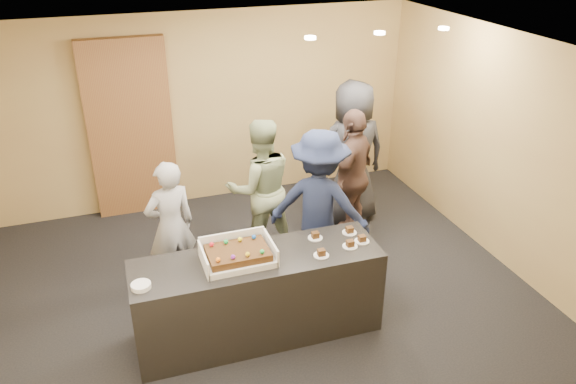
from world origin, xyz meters
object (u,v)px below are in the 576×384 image
object	(u,v)px
serving_counter	(258,296)
person_dark_suit	(352,153)
person_sage_man	(260,188)
sheet_cake	(238,253)
person_brown_extra	(353,176)
cake_box	(237,256)
person_navy_man	(319,206)
storage_cabinet	(131,129)
person_server_grey	(171,226)
plate_stack	(141,286)

from	to	relation	value
serving_counter	person_dark_suit	distance (m)	2.70
serving_counter	person_sage_man	world-z (taller)	person_sage_man
sheet_cake	person_brown_extra	world-z (taller)	person_brown_extra
cake_box	person_navy_man	bearing A→B (deg)	34.24
person_sage_man	person_dark_suit	world-z (taller)	person_dark_suit
cake_box	storage_cabinet	bearing A→B (deg)	102.46
storage_cabinet	cake_box	size ratio (longest dim) A/B	3.66
serving_counter	person_sage_man	size ratio (longest dim) A/B	1.38
storage_cabinet	person_brown_extra	xyz separation A→B (m)	(2.53, -1.66, -0.34)
cake_box	person_sage_man	world-z (taller)	person_sage_man
person_sage_man	person_dark_suit	bearing A→B (deg)	-163.10
serving_counter	cake_box	size ratio (longest dim) A/B	3.60
cake_box	person_dark_suit	size ratio (longest dim) A/B	0.34
person_server_grey	person_dark_suit	bearing A→B (deg)	-176.46
sheet_cake	person_brown_extra	bearing A→B (deg)	37.80
storage_cabinet	person_navy_man	xyz separation A→B (m)	(1.82, -2.29, -0.33)
cake_box	sheet_cake	size ratio (longest dim) A/B	1.17
person_navy_man	person_brown_extra	size ratio (longest dim) A/B	1.02
person_brown_extra	serving_counter	bearing A→B (deg)	-2.33
plate_stack	person_brown_extra	bearing A→B (deg)	29.51
sheet_cake	person_dark_suit	bearing A→B (deg)	42.66
plate_stack	person_navy_man	world-z (taller)	person_navy_man
cake_box	person_navy_man	distance (m)	1.38
person_sage_man	person_navy_man	xyz separation A→B (m)	(0.48, -0.68, 0.02)
serving_counter	person_brown_extra	size ratio (longest dim) A/B	1.37
serving_counter	person_brown_extra	world-z (taller)	person_brown_extra
cake_box	person_dark_suit	distance (m)	2.76
serving_counter	person_server_grey	distance (m)	1.33
plate_stack	person_server_grey	world-z (taller)	person_server_grey
person_brown_extra	person_dark_suit	world-z (taller)	person_dark_suit
storage_cabinet	person_navy_man	bearing A→B (deg)	-51.50
person_sage_man	person_navy_man	size ratio (longest dim) A/B	0.98
plate_stack	person_navy_man	xyz separation A→B (m)	(2.05, 0.93, -0.03)
sheet_cake	person_dark_suit	xyz separation A→B (m)	(2.04, 1.88, -0.02)
person_brown_extra	person_sage_man	bearing A→B (deg)	-45.57
person_server_grey	person_sage_man	distance (m)	1.20
person_server_grey	serving_counter	bearing A→B (deg)	107.30
person_brown_extra	storage_cabinet	bearing A→B (deg)	-76.32
person_brown_extra	person_navy_man	bearing A→B (deg)	-1.24
storage_cabinet	person_dark_suit	bearing A→B (deg)	-23.97
storage_cabinet	person_sage_man	size ratio (longest dim) A/B	1.40
person_navy_man	person_dark_suit	world-z (taller)	person_dark_suit
storage_cabinet	plate_stack	distance (m)	3.24
person_navy_man	sheet_cake	bearing A→B (deg)	69.10
sheet_cake	plate_stack	distance (m)	0.92
person_server_grey	storage_cabinet	bearing A→B (deg)	-97.85
person_dark_suit	person_brown_extra	bearing A→B (deg)	64.95
serving_counter	person_dark_suit	bearing A→B (deg)	46.40
person_server_grey	person_brown_extra	xyz separation A→B (m)	(2.33, 0.33, 0.11)
cake_box	person_server_grey	distance (m)	1.20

